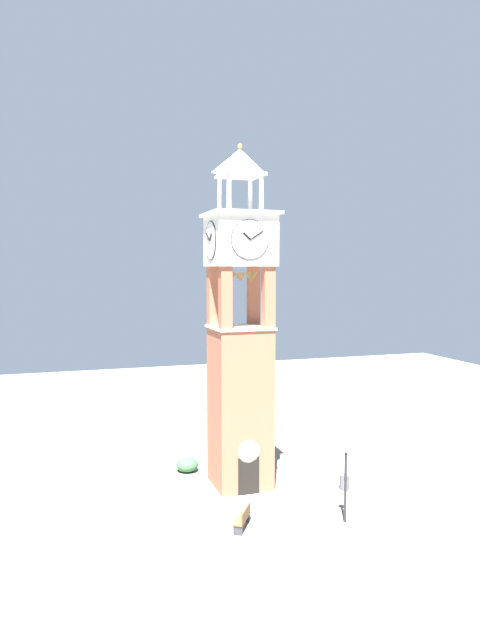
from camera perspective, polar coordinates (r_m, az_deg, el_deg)
name	(u,v)px	position (r m, az deg, el deg)	size (l,w,h in m)	color
ground	(240,491)	(31.39, 0.00, -16.52)	(80.00, 80.00, 0.00)	gray
clock_tower	(240,352)	(29.51, 0.00, -3.16)	(3.37, 3.37, 17.71)	#93543D
park_bench	(243,518)	(27.20, 0.32, -18.92)	(1.22, 1.59, 0.95)	brown
lamp_post	(346,468)	(27.46, 10.38, -14.18)	(0.36, 0.36, 3.62)	black
trash_bin	(344,482)	(31.95, 10.26, -15.44)	(0.52, 0.52, 0.80)	#4C4C51
shrub_near_entry	(187,465)	(34.18, -5.23, -14.00)	(1.26, 1.26, 0.81)	#336638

